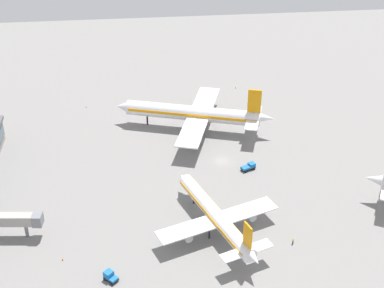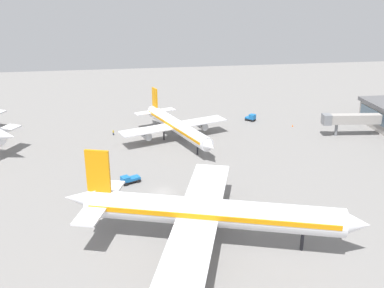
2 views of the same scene
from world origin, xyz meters
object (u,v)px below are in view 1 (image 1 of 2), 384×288
airplane_taxiing (216,216)px  pushback_tractor (249,167)px  safety_cone_near_gate (63,259)px  safety_cone_far_side (86,107)px  airplane_distant (194,113)px  safety_cone_mid_apron (236,88)px  baggage_tug (110,276)px  ground_crew_worker (293,241)px

airplane_taxiing → pushback_tractor: 30.62m
safety_cone_near_gate → safety_cone_far_side: (-81.03, 1.41, 0.00)m
airplane_distant → safety_cone_mid_apron: bearing=-105.1°
airplane_taxiing → safety_cone_near_gate: bearing=80.8°
safety_cone_far_side → safety_cone_near_gate: bearing=-1.0°
safety_cone_near_gate → baggage_tug: bearing=55.8°
airplane_distant → pushback_tractor: (26.65, 13.50, -5.04)m
airplane_taxiing → airplane_distant: 53.55m
safety_cone_mid_apron → safety_cone_near_gate: bearing=-32.8°
airplane_distant → safety_cone_far_side: (-20.32, -37.56, -5.71)m
airplane_distant → baggage_tug: (68.50, -27.48, -4.85)m
pushback_tractor → baggage_tug: bearing=-159.4°
airplane_distant → baggage_tug: size_ratio=14.26×
airplane_distant → safety_cone_far_side: 43.09m
airplane_taxiing → ground_crew_worker: size_ratio=23.76×
safety_cone_mid_apron → safety_cone_far_side: bearing=-79.7°
airplane_taxiing → baggage_tug: airplane_taxiing is taller
ground_crew_worker → safety_cone_near_gate: 56.65m
safety_cone_near_gate → safety_cone_mid_apron: 108.77m
airplane_distant → ground_crew_worker: airplane_distant is taller
airplane_distant → safety_cone_far_side: size_ratio=88.17×
safety_cone_mid_apron → safety_cone_far_side: (10.41, -57.49, 0.00)m
airplane_distant → safety_cone_near_gate: bearing=75.1°
ground_crew_worker → safety_cone_near_gate: ground_crew_worker is taller
airplane_distant → pushback_tractor: size_ratio=11.04×
safety_cone_near_gate → airplane_distant: bearing=147.3°
ground_crew_worker → safety_cone_mid_apron: bearing=114.3°
airplane_taxiing → ground_crew_worker: (7.51, 18.41, -3.70)m
ground_crew_worker → safety_cone_far_side: bearing=149.9°
pushback_tractor → safety_cone_far_side: 69.39m
airplane_taxiing → safety_cone_far_side: bearing=6.6°
airplane_distant → airplane_taxiing: bearing=107.1°
ground_crew_worker → safety_cone_far_side: (-81.36, -55.24, -0.55)m
baggage_tug → safety_cone_far_side: (-88.83, -10.08, -0.86)m
baggage_tug → airplane_taxiing: bearing=-105.3°
airplane_distant → safety_cone_near_gate: 72.36m
ground_crew_worker → safety_cone_far_side: size_ratio=2.78×
ground_crew_worker → safety_cone_far_side: 98.34m
ground_crew_worker → airplane_distant: bearing=131.9°
pushback_tractor → airplane_taxiing: bearing=-143.0°
airplane_taxiing → baggage_tug: (14.98, -26.74, -3.39)m
safety_cone_near_gate → safety_cone_mid_apron: bearing=147.2°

